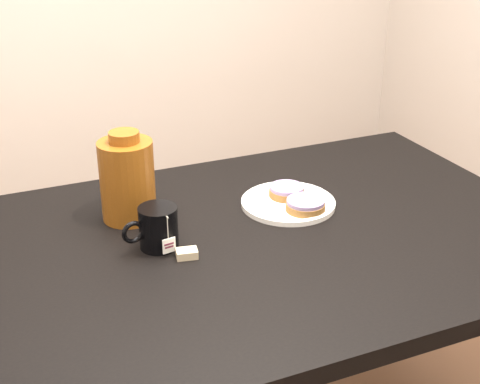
# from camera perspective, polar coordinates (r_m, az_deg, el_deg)

# --- Properties ---
(table) EXTENTS (1.40, 0.90, 0.75)m
(table) POSITION_cam_1_polar(r_m,az_deg,el_deg) (1.54, 1.04, -6.50)
(table) COLOR black
(table) RESTS_ON ground_plane
(plate) EXTENTS (0.23, 0.23, 0.02)m
(plate) POSITION_cam_1_polar(r_m,az_deg,el_deg) (1.64, 4.13, -0.87)
(plate) COLOR white
(plate) RESTS_ON table
(bagel_back) EXTENTS (0.10, 0.10, 0.03)m
(bagel_back) POSITION_cam_1_polar(r_m,az_deg,el_deg) (1.66, 4.01, 0.07)
(bagel_back) COLOR brown
(bagel_back) RESTS_ON plate
(bagel_front) EXTENTS (0.13, 0.13, 0.03)m
(bagel_front) POSITION_cam_1_polar(r_m,az_deg,el_deg) (1.59, 5.61, -1.11)
(bagel_front) COLOR brown
(bagel_front) RESTS_ON plate
(mug) EXTENTS (0.13, 0.10, 0.09)m
(mug) POSITION_cam_1_polar(r_m,az_deg,el_deg) (1.45, -7.05, -3.01)
(mug) COLOR black
(mug) RESTS_ON table
(teabag_pouch) EXTENTS (0.05, 0.04, 0.02)m
(teabag_pouch) POSITION_cam_1_polar(r_m,az_deg,el_deg) (1.42, -4.56, -5.25)
(teabag_pouch) COLOR #C6B793
(teabag_pouch) RESTS_ON table
(bagel_package) EXTENTS (0.15, 0.15, 0.21)m
(bagel_package) POSITION_cam_1_polar(r_m,az_deg,el_deg) (1.56, -9.60, 1.10)
(bagel_package) COLOR #5D2D0C
(bagel_package) RESTS_ON table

